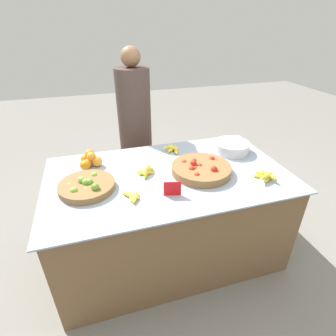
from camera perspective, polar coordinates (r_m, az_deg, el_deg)
The scene contains 12 objects.
ground_plane at distance 2.53m, azimuth 0.00°, elevation -16.95°, with size 12.00×12.00×0.00m, color gray.
market_table at distance 2.26m, azimuth 0.00°, elevation -9.96°, with size 1.84×1.08×0.80m.
lime_bowl at distance 1.91m, azimuth -17.27°, elevation -3.75°, with size 0.39×0.39×0.09m.
tomato_basket at distance 2.04m, azimuth 7.23°, elevation -0.18°, with size 0.46×0.46×0.10m.
orange_pile at distance 2.19m, azimuth -16.79°, elevation 1.53°, with size 0.18×0.20×0.13m.
metal_bowl at distance 2.41m, azimuth 13.65°, elevation 4.47°, with size 0.31×0.31×0.09m.
price_sign at distance 1.76m, azimuth 0.96°, elevation -4.52°, with size 0.12×0.03×0.11m.
banana_bunch_back_center at distance 2.07m, azimuth 20.62°, elevation -1.61°, with size 0.18×0.19×0.06m.
banana_bunch_front_center at distance 2.37m, azimuth 0.96°, elevation 4.23°, with size 0.15×0.20×0.05m.
banana_bunch_middle_right at distance 2.02m, azimuth -4.73°, elevation -0.68°, with size 0.15×0.15×0.06m.
banana_bunch_middle_left at distance 1.77m, azimuth -7.81°, elevation -6.02°, with size 0.12×0.17×0.03m.
vendor_person at distance 2.85m, azimuth -7.05°, elevation 7.07°, with size 0.34×0.34×1.63m.
Camera 1 is at (-0.50, -1.66, 1.84)m, focal length 28.00 mm.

